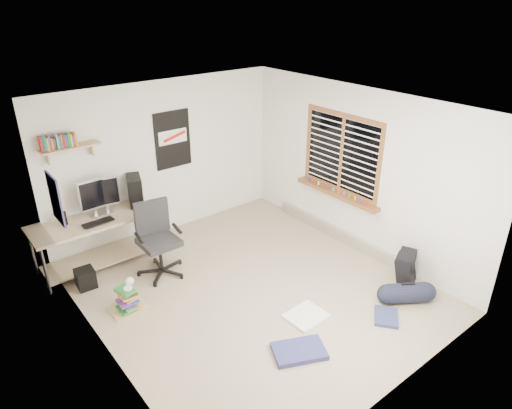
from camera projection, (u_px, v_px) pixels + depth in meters
floor at (253, 290)px, 6.24m from camera, size 4.00×4.50×0.01m
ceiling at (252, 107)px, 5.16m from camera, size 4.00×4.50×0.01m
back_wall at (165, 159)px, 7.29m from camera, size 4.00×0.01×2.50m
left_wall at (95, 261)px, 4.57m from camera, size 0.01×4.50×2.50m
right_wall at (357, 171)px, 6.83m from camera, size 0.01×4.50×2.50m
desk at (95, 243)px, 6.64m from camera, size 1.80×1.13×0.76m
monitor_left at (94, 201)px, 6.48m from camera, size 0.41×0.12×0.44m
monitor_right at (106, 198)px, 6.59m from camera, size 0.40×0.17×0.43m
pc_tower at (135, 190)px, 6.84m from camera, size 0.33×0.46×0.43m
keyboard at (98, 222)px, 6.35m from camera, size 0.43×0.17×0.02m
speaker_left at (64, 218)px, 6.29m from camera, size 0.10×0.10×0.17m
speaker_right at (140, 201)px, 6.80m from camera, size 0.09×0.09×0.18m
office_chair at (159, 244)px, 6.38m from camera, size 0.81×0.81×1.08m
wall_shelf at (70, 147)px, 6.16m from camera, size 0.80×0.22×0.24m
poster_back_wall at (173, 140)px, 7.22m from camera, size 0.62×0.03×0.92m
poster_left_wall at (55, 199)px, 5.32m from camera, size 0.02×0.42×0.60m
window at (341, 154)px, 6.92m from camera, size 0.10×1.50×1.26m
baseboard_heater at (334, 232)px, 7.51m from camera, size 0.08×2.50×0.18m
backpack at (405, 270)px, 6.30m from camera, size 0.41×0.38×0.44m
duffel_bag at (407, 293)px, 5.93m from camera, size 0.37×0.37×0.53m
tshirt at (306, 316)px, 5.69m from camera, size 0.49×0.42×0.04m
jeans_a at (299, 351)px, 5.13m from camera, size 0.69×0.58×0.06m
jeans_b at (386, 317)px, 5.68m from camera, size 0.47×0.45×0.05m
book_stack at (127, 299)px, 5.79m from camera, size 0.46×0.38×0.30m
desk_lamp at (127, 284)px, 5.69m from camera, size 0.16×0.21×0.19m
subwoofer at (86, 278)px, 6.22m from camera, size 0.26×0.26×0.27m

